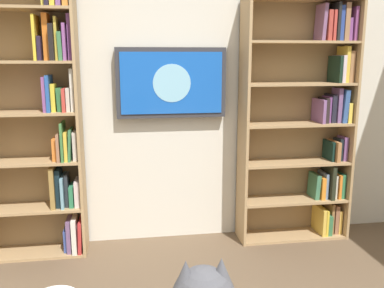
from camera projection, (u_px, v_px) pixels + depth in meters
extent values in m
cube|color=silver|center=(166.00, 78.00, 3.38)|extent=(4.52, 0.06, 2.70)
cube|color=tan|center=(348.00, 122.00, 3.50)|extent=(0.02, 0.28, 1.97)
cube|color=tan|center=(243.00, 125.00, 3.36)|extent=(0.02, 0.28, 1.97)
cube|color=#93754E|center=(290.00, 121.00, 3.56)|extent=(0.92, 0.01, 1.97)
cube|color=tan|center=(291.00, 235.00, 3.63)|extent=(0.88, 0.27, 0.02)
cube|color=tan|center=(293.00, 199.00, 3.56)|extent=(0.88, 0.27, 0.02)
cube|color=tan|center=(294.00, 162.00, 3.49)|extent=(0.88, 0.27, 0.02)
cube|color=tan|center=(296.00, 124.00, 3.43)|extent=(0.88, 0.27, 0.02)
cube|color=tan|center=(299.00, 84.00, 3.36)|extent=(0.88, 0.27, 0.02)
cube|color=tan|center=(301.00, 42.00, 3.29)|extent=(0.88, 0.27, 0.02)
cube|color=gold|center=(337.00, 221.00, 3.65)|extent=(0.03, 0.12, 0.20)
cube|color=#946143|center=(334.00, 218.00, 3.65)|extent=(0.03, 0.13, 0.25)
cube|color=olive|center=(329.00, 217.00, 3.65)|extent=(0.02, 0.16, 0.27)
cube|color=#366E42|center=(325.00, 222.00, 3.66)|extent=(0.04, 0.21, 0.17)
cube|color=gold|center=(322.00, 220.00, 3.65)|extent=(0.02, 0.22, 0.22)
cube|color=gold|center=(319.00, 219.00, 3.64)|extent=(0.03, 0.23, 0.23)
cube|color=#31774B|center=(339.00, 184.00, 3.59)|extent=(0.03, 0.17, 0.21)
cube|color=orange|center=(336.00, 185.00, 3.58)|extent=(0.02, 0.18, 0.21)
cube|color=beige|center=(332.00, 185.00, 3.59)|extent=(0.03, 0.16, 0.20)
cube|color=#25291B|center=(328.00, 180.00, 3.57)|extent=(0.03, 0.23, 0.29)
cube|color=#708CAE|center=(323.00, 184.00, 3.58)|extent=(0.03, 0.18, 0.22)
cube|color=orange|center=(319.00, 186.00, 3.57)|extent=(0.03, 0.19, 0.19)
cube|color=#3C7350|center=(314.00, 185.00, 3.57)|extent=(0.05, 0.17, 0.21)
cube|color=#744A7F|center=(342.00, 148.00, 3.52)|extent=(0.03, 0.14, 0.20)
cube|color=black|center=(338.00, 149.00, 3.52)|extent=(0.03, 0.14, 0.18)
cube|color=#A56E40|center=(334.00, 150.00, 3.51)|extent=(0.03, 0.21, 0.17)
cube|color=black|center=(329.00, 150.00, 3.53)|extent=(0.02, 0.19, 0.16)
cube|color=#E6C746|center=(345.00, 112.00, 3.47)|extent=(0.03, 0.20, 0.16)
cube|color=#32548F|center=(341.00, 105.00, 3.45)|extent=(0.05, 0.19, 0.27)
cube|color=slate|center=(337.00, 105.00, 3.43)|extent=(0.03, 0.14, 0.28)
cube|color=#1F1E2B|center=(330.00, 108.00, 3.45)|extent=(0.04, 0.17, 0.23)
cube|color=#754083|center=(326.00, 109.00, 3.44)|extent=(0.02, 0.14, 0.21)
cube|color=#2A2121|center=(324.00, 110.00, 3.42)|extent=(0.03, 0.16, 0.20)
cube|color=#7E5489|center=(319.00, 111.00, 3.43)|extent=(0.02, 0.23, 0.19)
cube|color=#A27249|center=(347.00, 67.00, 3.40)|extent=(0.04, 0.17, 0.25)
cube|color=gold|center=(343.00, 64.00, 3.38)|extent=(0.03, 0.18, 0.28)
cube|color=silver|center=(339.00, 69.00, 3.38)|extent=(0.03, 0.20, 0.22)
cube|color=black|center=(335.00, 69.00, 3.36)|extent=(0.02, 0.21, 0.21)
cube|color=#834079|center=(351.00, 24.00, 3.33)|extent=(0.03, 0.18, 0.26)
cube|color=#81458B|center=(346.00, 30.00, 3.33)|extent=(0.03, 0.15, 0.18)
cube|color=#986B4A|center=(342.00, 23.00, 3.31)|extent=(0.04, 0.19, 0.29)
cube|color=#2D4496|center=(337.00, 24.00, 3.31)|extent=(0.04, 0.17, 0.27)
cube|color=black|center=(333.00, 22.00, 3.31)|extent=(0.02, 0.22, 0.29)
cube|color=#BA3F37|center=(330.00, 26.00, 3.31)|extent=(0.02, 0.20, 0.23)
cube|color=#AD3D33|center=(325.00, 26.00, 3.30)|extent=(0.03, 0.19, 0.23)
cube|color=slate|center=(321.00, 23.00, 3.29)|extent=(0.04, 0.16, 0.28)
cube|color=tan|center=(79.00, 112.00, 3.14)|extent=(0.02, 0.28, 2.23)
cube|color=#93754E|center=(31.00, 111.00, 3.21)|extent=(0.76, 0.01, 2.23)
cube|color=tan|center=(39.00, 252.00, 3.31)|extent=(0.71, 0.27, 0.02)
cube|color=tan|center=(35.00, 208.00, 3.23)|extent=(0.71, 0.27, 0.02)
cube|color=tan|center=(31.00, 161.00, 3.16)|extent=(0.71, 0.27, 0.02)
cube|color=tan|center=(27.00, 113.00, 3.08)|extent=(0.71, 0.27, 0.02)
cube|color=tan|center=(23.00, 62.00, 3.01)|extent=(0.71, 0.27, 0.02)
cube|color=tan|center=(19.00, 8.00, 2.93)|extent=(0.71, 0.27, 0.02)
cube|color=red|center=(81.00, 234.00, 3.32)|extent=(0.04, 0.23, 0.25)
cube|color=silver|center=(75.00, 233.00, 3.31)|extent=(0.04, 0.24, 0.28)
cube|color=slate|center=(70.00, 234.00, 3.30)|extent=(0.03, 0.17, 0.26)
cube|color=#394E97|center=(66.00, 239.00, 3.32)|extent=(0.02, 0.15, 0.18)
cube|color=beige|center=(78.00, 192.00, 3.27)|extent=(0.04, 0.19, 0.20)
cube|color=#2C764D|center=(72.00, 195.00, 3.25)|extent=(0.03, 0.17, 0.16)
cube|color=#262B30|center=(67.00, 189.00, 3.24)|extent=(0.03, 0.13, 0.26)
cube|color=#6B9CB1|center=(64.00, 190.00, 3.25)|extent=(0.02, 0.24, 0.24)
cube|color=#13252C|center=(59.00, 187.00, 3.24)|extent=(0.04, 0.17, 0.30)
cube|color=olive|center=(54.00, 186.00, 3.22)|extent=(0.03, 0.21, 0.32)
cube|color=beige|center=(76.00, 145.00, 3.18)|extent=(0.03, 0.18, 0.21)
cube|color=#387042|center=(71.00, 144.00, 3.16)|extent=(0.03, 0.20, 0.24)
cube|color=gold|center=(67.00, 145.00, 3.17)|extent=(0.02, 0.21, 0.22)
cube|color=#3D753C|center=(63.00, 141.00, 3.15)|extent=(0.02, 0.22, 0.29)
cube|color=#9A684A|center=(60.00, 146.00, 3.16)|extent=(0.02, 0.23, 0.21)
cube|color=orange|center=(56.00, 149.00, 3.16)|extent=(0.03, 0.16, 0.17)
cube|color=silver|center=(73.00, 90.00, 3.08)|extent=(0.02, 0.14, 0.31)
cube|color=beige|center=(69.00, 99.00, 3.11)|extent=(0.03, 0.18, 0.17)
cube|color=#C03C34|center=(65.00, 99.00, 3.10)|extent=(0.02, 0.23, 0.17)
cube|color=#306E3A|center=(60.00, 99.00, 3.10)|extent=(0.04, 0.16, 0.17)
cube|color=yellow|center=(54.00, 98.00, 3.07)|extent=(0.03, 0.12, 0.20)
cube|color=#2654A0|center=(50.00, 93.00, 3.07)|extent=(0.02, 0.20, 0.27)
cube|color=#864C8B|center=(46.00, 94.00, 3.09)|extent=(0.02, 0.21, 0.25)
cube|color=#74407B|center=(70.00, 37.00, 3.01)|extent=(0.02, 0.12, 0.33)
cube|color=#854B8C|center=(66.00, 42.00, 3.03)|extent=(0.02, 0.23, 0.26)
cube|color=#3F7B49|center=(61.00, 46.00, 3.03)|extent=(0.03, 0.19, 0.20)
cube|color=gold|center=(57.00, 39.00, 3.00)|extent=(0.02, 0.13, 0.30)
cube|color=black|center=(53.00, 42.00, 3.00)|extent=(0.03, 0.22, 0.25)
cube|color=orange|center=(47.00, 37.00, 3.00)|extent=(0.04, 0.14, 0.33)
cube|color=#251B2E|center=(41.00, 49.00, 3.00)|extent=(0.03, 0.21, 0.17)
cube|color=yellow|center=(37.00, 38.00, 2.99)|extent=(0.02, 0.22, 0.31)
cube|color=#333338|center=(171.00, 83.00, 3.31)|extent=(0.87, 0.06, 0.55)
cube|color=blue|center=(172.00, 83.00, 3.28)|extent=(0.80, 0.01, 0.48)
cylinder|color=#8CCCEA|center=(172.00, 83.00, 3.27)|extent=(0.30, 0.00, 0.30)
cone|color=#4C4C51|center=(221.00, 275.00, 0.95)|extent=(0.07, 0.07, 0.08)
cone|color=#4C4C51|center=(186.00, 277.00, 0.94)|extent=(0.07, 0.07, 0.08)
cone|color=beige|center=(222.00, 278.00, 0.95)|extent=(0.04, 0.04, 0.06)
cone|color=beige|center=(186.00, 281.00, 0.94)|extent=(0.04, 0.04, 0.06)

